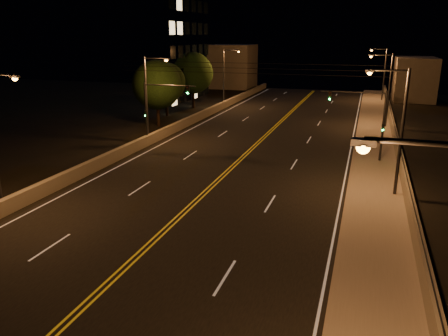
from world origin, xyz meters
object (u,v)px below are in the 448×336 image
(tree_1, at_px, (166,82))
(tree_2, at_px, (193,73))
(streetlight_6, at_px, (226,73))
(streetlight_2, at_px, (387,86))
(building_tower, at_px, (113,18))
(streetlight_3, at_px, (383,71))
(traffic_signal_right, at_px, (370,118))
(tree_0, at_px, (157,85))
(traffic_signal_left, at_px, (156,106))
(streetlight_0, at_px, (445,296))
(streetlight_5, at_px, (149,93))
(streetlight_1, at_px, (397,125))

(tree_1, xyz_separation_m, tree_2, (0.91, 6.85, 0.65))
(streetlight_6, relative_size, tree_1, 1.20)
(streetlight_2, height_order, streetlight_6, same)
(building_tower, bearing_deg, streetlight_3, 21.03)
(traffic_signal_right, xyz_separation_m, tree_1, (-24.76, 14.89, 0.52))
(tree_1, bearing_deg, streetlight_6, 62.78)
(traffic_signal_right, relative_size, tree_0, 0.79)
(traffic_signal_left, xyz_separation_m, tree_1, (-6.01, 14.89, 0.52))
(traffic_signal_right, distance_m, building_tower, 43.04)
(tree_0, bearing_deg, streetlight_0, -55.56)
(streetlight_3, relative_size, tree_0, 1.09)
(streetlight_0, distance_m, streetlight_5, 35.24)
(tree_1, height_order, tree_2, tree_2)
(streetlight_5, height_order, traffic_signal_right, streetlight_5)
(streetlight_5, height_order, traffic_signal_left, streetlight_5)
(streetlight_5, bearing_deg, streetlight_2, 32.67)
(streetlight_6, height_order, tree_2, streetlight_6)
(traffic_signal_right, xyz_separation_m, traffic_signal_left, (-18.74, 0.00, 0.00))
(streetlight_0, xyz_separation_m, streetlight_1, (0.00, 19.15, 0.00))
(streetlight_1, distance_m, building_tower, 48.53)
(streetlight_3, xyz_separation_m, traffic_signal_right, (-1.52, -36.28, -1.02))
(traffic_signal_right, distance_m, tree_0, 24.19)
(streetlight_1, height_order, streetlight_5, same)
(streetlight_5, bearing_deg, streetlight_0, -52.64)
(streetlight_6, xyz_separation_m, traffic_signal_left, (1.12, -24.40, -1.02))
(streetlight_1, bearing_deg, streetlight_0, -90.00)
(streetlight_3, bearing_deg, streetlight_6, -150.94)
(streetlight_6, height_order, traffic_signal_right, streetlight_6)
(streetlight_0, distance_m, streetlight_6, 55.72)
(streetlight_0, relative_size, traffic_signal_right, 1.39)
(traffic_signal_left, height_order, tree_0, tree_0)
(streetlight_5, bearing_deg, building_tower, 127.86)
(streetlight_3, relative_size, building_tower, 0.31)
(building_tower, height_order, tree_2, building_tower)
(streetlight_3, bearing_deg, streetlight_5, -121.19)
(tree_0, bearing_deg, tree_1, 107.23)
(streetlight_5, height_order, streetlight_6, same)
(tree_1, bearing_deg, streetlight_2, -0.47)
(streetlight_0, relative_size, tree_2, 1.04)
(streetlight_3, height_order, tree_0, streetlight_3)
(streetlight_6, xyz_separation_m, tree_2, (-3.98, -2.66, 0.15))
(streetlight_1, bearing_deg, traffic_signal_left, 158.70)
(streetlight_6, bearing_deg, traffic_signal_left, -87.37)
(streetlight_3, distance_m, traffic_signal_right, 36.33)
(streetlight_3, xyz_separation_m, tree_1, (-26.28, -21.39, -0.50))
(traffic_signal_left, relative_size, tree_2, 0.75)
(streetlight_5, bearing_deg, tree_0, 111.21)
(tree_0, bearing_deg, streetlight_2, 14.76)
(streetlight_0, xyz_separation_m, streetlight_2, (0.00, 41.72, 0.00))
(streetlight_5, height_order, tree_2, streetlight_5)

